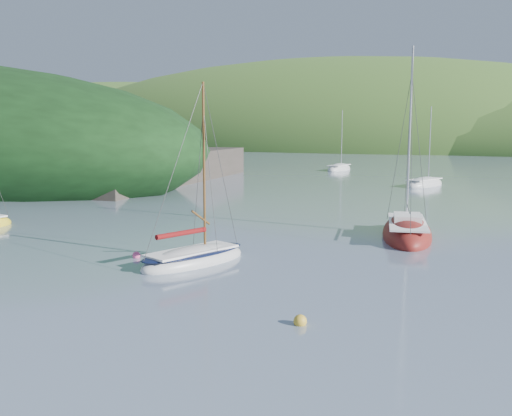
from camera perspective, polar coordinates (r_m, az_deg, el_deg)
The scene contains 7 objects.
ground at distance 23.63m, azimuth -5.40°, elevation -7.62°, with size 700.00×700.00×0.00m, color slate.
shoreline_hills at distance 192.81m, azimuth 21.29°, elevation 5.66°, with size 690.00×135.00×56.00m.
daysailer_white at distance 27.20m, azimuth -6.24°, elevation -5.07°, with size 3.72×6.27×9.08m.
sloop_red at distance 34.36m, azimuth 14.84°, elevation -2.51°, with size 4.83×8.53×11.95m.
distant_sloop_a at distance 64.81m, azimuth 16.51°, elevation 2.26°, with size 4.07×6.94×9.36m.
distant_sloop_c at distance 85.79m, azimuth 8.31°, elevation 3.86°, with size 2.59×6.84×9.66m.
mooring_buoys at distance 24.61m, azimuth 10.56°, elevation -6.80°, with size 18.66×13.26×0.45m.
Camera 1 is at (12.51, -19.00, 6.39)m, focal length 40.00 mm.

